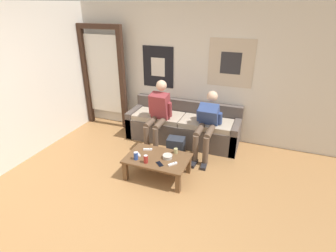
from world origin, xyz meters
The scene contains 16 objects.
ground_plane centered at (0.00, 0.00, 0.00)m, with size 18.00×18.00×0.00m, color #9E7042.
wall_back centered at (0.00, 2.71, 1.28)m, with size 10.00×0.07×2.55m.
door_frame centered at (-1.66, 2.50, 1.20)m, with size 1.00×0.10×2.15m.
couch centered at (0.17, 2.35, 0.28)m, with size 2.19×0.71×0.75m.
coffee_table centered at (0.18, 1.04, 0.28)m, with size 0.97×0.63×0.34m.
person_seated_adult centered at (-0.20, 1.98, 0.68)m, with size 0.47×0.82×1.24m.
person_seated_teen centered at (0.72, 2.01, 0.62)m, with size 0.47×0.98×1.10m.
backpack centered at (0.26, 1.66, 0.18)m, with size 0.32×0.29×0.38m.
ceramic_bowl centered at (0.33, 1.08, 0.37)m, with size 0.15×0.15×0.06m.
pillar_candle centered at (0.40, 1.27, 0.38)m, with size 0.06×0.06×0.09m.
drink_can_blue centered at (-0.11, 0.87, 0.40)m, with size 0.07×0.07×0.12m.
drink_can_red centered at (0.07, 0.85, 0.40)m, with size 0.07×0.07×0.12m.
game_controller_near_left centered at (0.47, 0.93, 0.35)m, with size 0.12×0.13×0.03m.
game_controller_near_right centered at (-0.06, 1.19, 0.35)m, with size 0.15×0.08×0.03m.
game_controller_far_center centered at (-0.14, 1.00, 0.35)m, with size 0.13×0.12×0.03m.
cell_phone centered at (0.28, 0.88, 0.35)m, with size 0.15×0.14×0.01m.
Camera 1 is at (1.57, -2.14, 2.51)m, focal length 28.00 mm.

